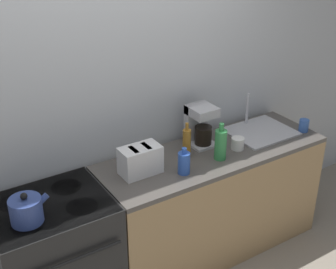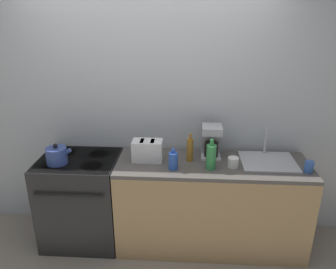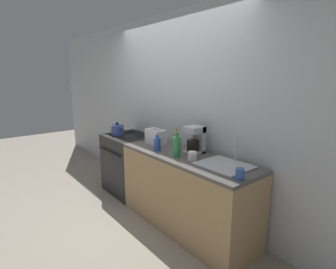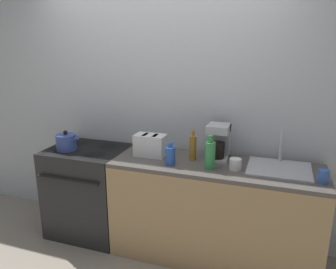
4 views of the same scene
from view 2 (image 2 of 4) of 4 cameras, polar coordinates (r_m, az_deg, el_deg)
The scene contains 13 objects.
ground_plane at distance 3.34m, azimuth -4.36°, elevation -21.02°, with size 12.00×12.00×0.00m, color gray.
wall_back at distance 3.29m, azimuth -3.41°, elevation 4.46°, with size 8.00×0.05×2.60m.
stove at distance 3.44m, azimuth -14.75°, elevation -10.77°, with size 0.75×0.66×0.90m.
counter_block at distance 3.30m, azimuth 7.45°, elevation -12.00°, with size 1.79×0.61×0.90m.
kettle at distance 3.18m, azimuth -18.80°, elevation -3.47°, with size 0.24×0.19×0.20m.
toaster at distance 3.07m, azimuth -3.60°, elevation -2.80°, with size 0.28×0.16×0.20m.
coffee_maker at distance 3.16m, azimuth 7.53°, elevation -0.99°, with size 0.19×0.21×0.31m.
sink_tray at distance 3.20m, azimuth 17.01°, elevation -4.37°, with size 0.50×0.43×0.28m.
bottle_green at distance 2.92m, azimuth 7.51°, elevation -3.83°, with size 0.09×0.09×0.28m.
bottle_amber at distance 3.06m, azimuth 3.84°, elevation -2.60°, with size 0.06×0.06×0.27m.
bottle_blue at distance 2.91m, azimuth 0.91°, elevation -4.55°, with size 0.08×0.08×0.20m.
cup_blue at distance 3.12m, azimuth 23.34°, elevation -5.16°, with size 0.08×0.08×0.10m.
cup_white at distance 3.01m, azimuth 11.27°, elevation -4.77°, with size 0.10×0.10×0.09m.
Camera 2 is at (0.39, -2.45, 2.24)m, focal length 35.00 mm.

